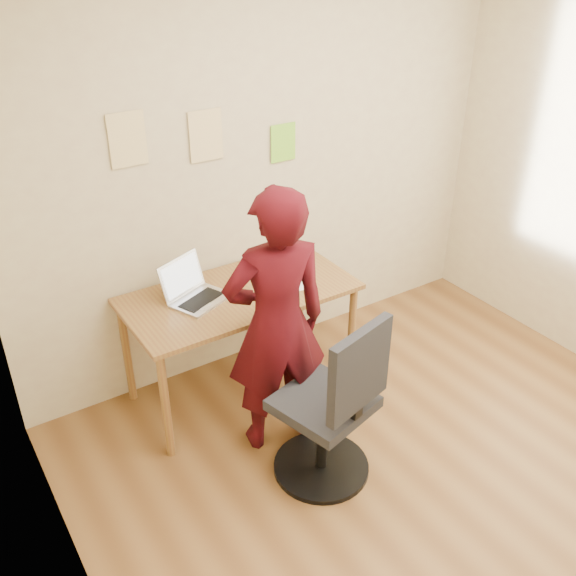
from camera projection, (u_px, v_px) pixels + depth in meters
room at (477, 277)px, 2.78m from camera, size 3.58×3.58×2.78m
desk at (240, 304)px, 3.93m from camera, size 1.40×0.70×0.74m
laptop at (194, 291)px, 3.78m from camera, size 0.42×0.40×0.24m
paper_sheet at (288, 281)px, 4.00m from camera, size 0.20×0.29×0.00m
phone at (286, 296)px, 3.83m from camera, size 0.11×0.13×0.01m
wall_note_left at (127, 140)px, 3.47m from camera, size 0.21×0.00×0.30m
wall_note_mid at (206, 136)px, 3.72m from camera, size 0.21×0.00×0.30m
wall_note_right at (283, 143)px, 4.03m from camera, size 0.18×0.00×0.24m
office_chair at (333, 414)px, 3.37m from camera, size 0.55×0.57×1.03m
person at (276, 325)px, 3.46m from camera, size 0.65×0.50×1.60m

